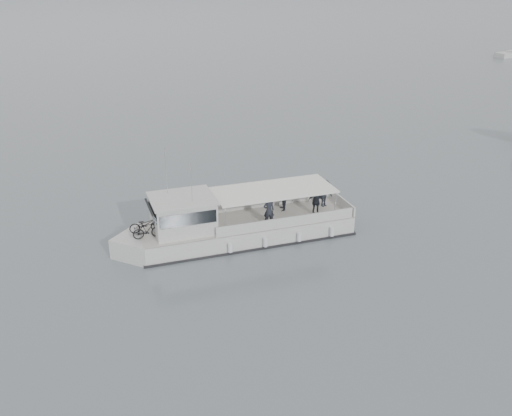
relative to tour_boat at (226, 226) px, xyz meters
name	(u,v)px	position (x,y,z in m)	size (l,w,h in m)	color
ground	(178,288)	(-3.17, -3.64, -0.84)	(1400.00, 1400.00, 0.00)	slate
tour_boat	(226,226)	(0.00, 0.00, 0.00)	(12.22, 3.28, 5.11)	silver
moored_fleet	(89,1)	(2.70, 189.86, -0.48)	(408.51, 337.43, 9.79)	silver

